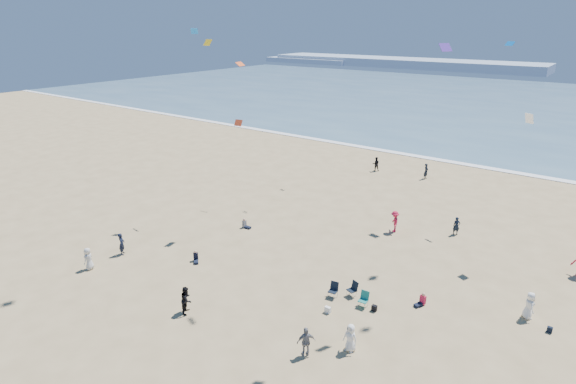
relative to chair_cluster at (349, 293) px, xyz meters
The scene contains 12 objects.
ground 12.01m from the chair_cluster, 111.35° to the right, with size 220.00×220.00×0.00m, color tan.
ocean 83.94m from the chair_cluster, 92.98° to the left, with size 220.00×100.00×0.06m, color #476B84.
surf_line 34.11m from the chair_cluster, 97.36° to the left, with size 220.00×1.20×0.08m, color white.
headland_far 171.38m from the chair_cluster, 112.06° to the left, with size 110.00×20.00×3.20m, color #7A8EA8.
headland_near 185.89m from the chair_cluster, 124.16° to the left, with size 40.00×14.00×2.00m, color #7A8EA8.
standing_flyers 3.25m from the chair_cluster, 43.80° to the left, with size 30.12×40.89×1.85m.
seated_group 4.72m from the chair_cluster, 126.01° to the right, with size 17.03×19.88×0.84m.
chair_cluster is the anchor object (origin of this frame).
white_tote 1.95m from the chair_cluster, 101.50° to the right, with size 0.35×0.20×0.40m, color white.
black_backpack 1.80m from the chair_cluster, ahead, with size 0.30×0.22×0.38m, color black.
navy_bag 11.22m from the chair_cluster, 20.03° to the left, with size 0.28×0.18×0.34m, color black.
kites_aloft 14.71m from the chair_cluster, 10.93° to the left, with size 33.93×40.68×30.19m.
Camera 1 is at (15.33, -10.26, 16.07)m, focal length 28.00 mm.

